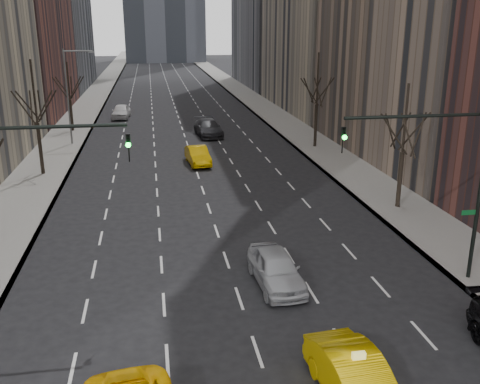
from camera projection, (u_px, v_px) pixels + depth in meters
name	position (u px, v px, depth m)	size (l,w,h in m)	color
sidewalk_left	(88.00, 107.00, 75.82)	(4.50, 320.00, 0.15)	slate
sidewalk_right	(257.00, 103.00, 79.66)	(4.50, 320.00, 0.15)	slate
tree_lw_c	(38.00, 124.00, 40.80)	(3.36, 3.50, 8.74)	black
tree_lw_d	(70.00, 99.00, 57.88)	(3.36, 3.50, 7.36)	black
tree_rw_b	(402.00, 152.00, 33.37)	(3.36, 3.50, 7.82)	black
tree_rw_c	(317.00, 106.00, 50.21)	(3.36, 3.50, 8.74)	black
traffic_mast_left	(1.00, 188.00, 20.12)	(6.69, 0.39, 8.00)	black
traffic_mast_right	(448.00, 167.00, 22.98)	(6.69, 0.39, 8.00)	black
streetlight_far	(71.00, 87.00, 50.85)	(2.83, 0.22, 9.00)	slate
taxi_sedan	(357.00, 381.00, 16.58)	(1.70, 4.89, 1.61)	#DFB204
silver_sedan_ahead	(276.00, 268.00, 24.20)	(1.89, 4.70, 1.60)	#A7A9AF
far_taxi	(198.00, 156.00, 45.13)	(1.59, 4.55, 1.50)	#EFB405
far_suv_grey	(208.00, 128.00, 56.50)	(2.40, 5.91, 1.72)	#2B2B30
far_car_white	(121.00, 111.00, 67.07)	(2.03, 5.05, 1.72)	silver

